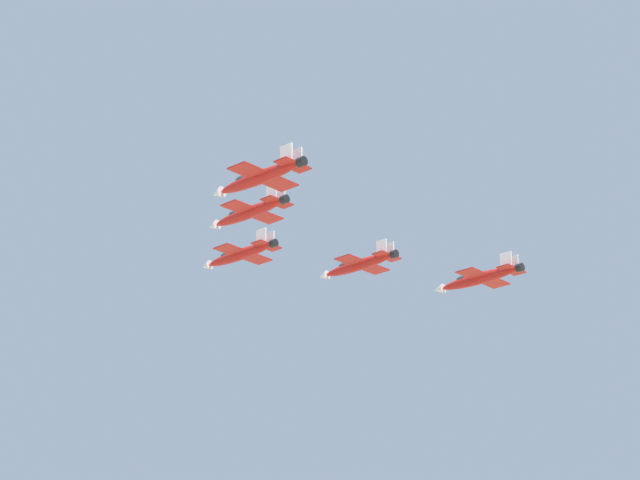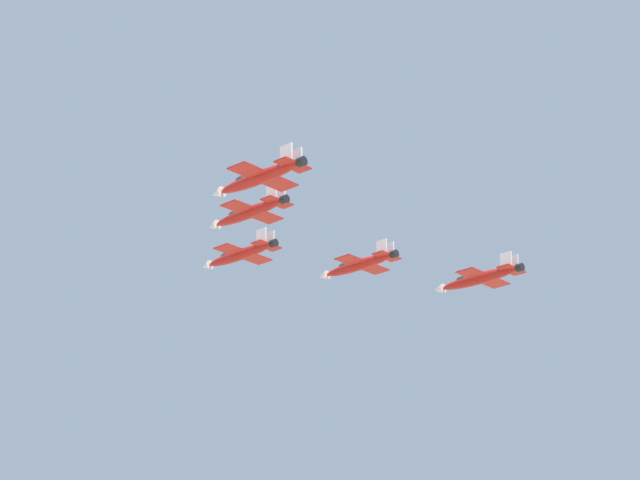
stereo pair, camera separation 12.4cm
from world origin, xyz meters
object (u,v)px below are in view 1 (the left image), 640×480
object	(u,v)px
jet_left_outer	(259,177)
jet_lead	(240,254)
jet_left_wingman	(249,212)
jet_right_outer	(479,278)
jet_right_wingman	(359,265)

from	to	relation	value
jet_left_outer	jet_lead	bearing A→B (deg)	-40.66
jet_lead	jet_left_wingman	world-z (taller)	jet_lead
jet_left_outer	jet_right_outer	size ratio (longest dim) A/B	1.02
jet_left_wingman	jet_left_outer	distance (m)	21.64
jet_right_wingman	jet_left_outer	bearing A→B (deg)	111.70
jet_left_wingman	jet_right_wingman	world-z (taller)	jet_left_wingman
jet_right_wingman	jet_right_outer	size ratio (longest dim) A/B	0.97
jet_left_wingman	jet_right_wingman	distance (m)	27.83
jet_lead	jet_right_wingman	distance (m)	21.56
jet_left_outer	jet_right_outer	world-z (taller)	jet_left_outer
jet_right_wingman	jet_right_outer	distance (m)	21.63
jet_left_wingman	jet_right_outer	distance (m)	44.98
jet_lead	jet_right_outer	bearing A→B (deg)	-139.52
jet_right_outer	jet_lead	bearing A→B (deg)	39.50
jet_left_wingman	jet_right_outer	xyz separation A→B (m)	(-5.28, 44.43, -4.65)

